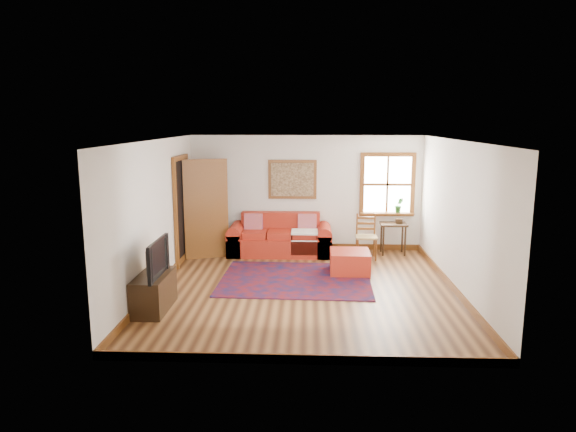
{
  "coord_description": "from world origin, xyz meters",
  "views": [
    {
      "loc": [
        0.06,
        -8.34,
        2.82
      ],
      "look_at": [
        -0.31,
        0.6,
        1.14
      ],
      "focal_mm": 32.0,
      "sensor_mm": 36.0,
      "label": 1
    }
  ],
  "objects_px": {
    "red_ottoman": "(350,262)",
    "side_table": "(393,229)",
    "red_leather_sofa": "(280,240)",
    "ladder_back_chair": "(366,235)",
    "media_cabinet": "(154,292)"
  },
  "relations": [
    {
      "from": "red_ottoman",
      "to": "red_leather_sofa",
      "type": "bearing_deg",
      "value": 136.45
    },
    {
      "from": "red_leather_sofa",
      "to": "media_cabinet",
      "type": "xyz_separation_m",
      "value": [
        -1.72,
        -3.39,
        -0.01
      ]
    },
    {
      "from": "media_cabinet",
      "to": "red_ottoman",
      "type": "bearing_deg",
      "value": 33.15
    },
    {
      "from": "red_ottoman",
      "to": "media_cabinet",
      "type": "height_order",
      "value": "media_cabinet"
    },
    {
      "from": "red_leather_sofa",
      "to": "side_table",
      "type": "xyz_separation_m",
      "value": [
        2.4,
        0.06,
        0.26
      ]
    },
    {
      "from": "ladder_back_chair",
      "to": "side_table",
      "type": "bearing_deg",
      "value": 30.07
    },
    {
      "from": "red_ottoman",
      "to": "side_table",
      "type": "relative_size",
      "value": 1.1
    },
    {
      "from": "red_leather_sofa",
      "to": "ladder_back_chair",
      "type": "height_order",
      "value": "ladder_back_chair"
    },
    {
      "from": "side_table",
      "to": "ladder_back_chair",
      "type": "distance_m",
      "value": 0.71
    },
    {
      "from": "red_ottoman",
      "to": "side_table",
      "type": "height_order",
      "value": "side_table"
    },
    {
      "from": "red_leather_sofa",
      "to": "ladder_back_chair",
      "type": "relative_size",
      "value": 2.39
    },
    {
      "from": "side_table",
      "to": "media_cabinet",
      "type": "bearing_deg",
      "value": -140.04
    },
    {
      "from": "red_leather_sofa",
      "to": "red_ottoman",
      "type": "distance_m",
      "value": 1.95
    },
    {
      "from": "ladder_back_chair",
      "to": "red_ottoman",
      "type": "bearing_deg",
      "value": -111.02
    },
    {
      "from": "ladder_back_chair",
      "to": "red_leather_sofa",
      "type": "bearing_deg",
      "value": 170.64
    }
  ]
}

